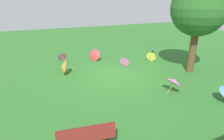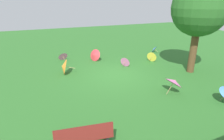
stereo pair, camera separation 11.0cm
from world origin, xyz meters
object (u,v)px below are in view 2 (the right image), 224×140
(shade_tree, at_px, (200,9))
(parasol_orange_0, at_px, (64,66))
(parasol_pink_0, at_px, (174,82))
(parasol_pink_1, at_px, (125,62))
(parasol_red_0, at_px, (94,55))
(park_bench, at_px, (84,137))
(parasol_pink_2, at_px, (63,56))
(parasol_blue_1, at_px, (154,49))
(parasol_yellow_1, at_px, (152,57))

(shade_tree, bearing_deg, parasol_orange_0, -19.61)
(parasol_pink_0, distance_m, parasol_orange_0, 6.04)
(shade_tree, relative_size, parasol_pink_1, 7.59)
(parasol_red_0, xyz_separation_m, parasol_pink_0, (-1.90, 5.98, 0.14))
(park_bench, relative_size, shade_tree, 0.32)
(parasol_pink_2, bearing_deg, parasol_blue_1, 175.11)
(parasol_yellow_1, distance_m, parasol_pink_1, 2.18)
(park_bench, relative_size, parasol_red_0, 1.74)
(shade_tree, height_order, parasol_pink_1, shade_tree)
(parasol_pink_0, relative_size, parasol_blue_1, 1.30)
(parasol_red_0, distance_m, parasol_pink_1, 2.40)
(parasol_blue_1, bearing_deg, parasol_yellow_1, 52.53)
(parasol_orange_0, bearing_deg, parasol_red_0, -144.25)
(park_bench, bearing_deg, parasol_yellow_1, -135.80)
(park_bench, height_order, parasol_red_0, park_bench)
(parasol_yellow_1, bearing_deg, parasol_pink_1, 6.53)
(parasol_orange_0, bearing_deg, parasol_yellow_1, -179.35)
(shade_tree, distance_m, parasol_yellow_1, 4.25)
(parasol_pink_2, bearing_deg, shade_tree, 142.18)
(park_bench, bearing_deg, parasol_pink_0, -157.96)
(shade_tree, height_order, parasol_yellow_1, shade_tree)
(parasol_orange_0, xyz_separation_m, parasol_pink_1, (-3.85, 0.18, -0.14))
(shade_tree, relative_size, parasol_blue_1, 7.37)
(shade_tree, bearing_deg, parasol_yellow_1, -68.79)
(parasol_pink_0, relative_size, parasol_pink_1, 1.34)
(parasol_blue_1, bearing_deg, shade_tree, 83.32)
(parasol_yellow_1, xyz_separation_m, parasol_orange_0, (6.01, 0.07, 0.12))
(parasol_pink_1, bearing_deg, shade_tree, 143.77)
(parasol_orange_0, relative_size, parasol_pink_1, 1.43)
(parasol_orange_0, height_order, parasol_blue_1, parasol_orange_0)
(parasol_pink_1, bearing_deg, parasol_pink_2, -39.20)
(park_bench, distance_m, parasol_pink_0, 5.04)
(parasol_yellow_1, bearing_deg, parasol_blue_1, -127.47)
(parasol_red_0, bearing_deg, parasol_yellow_1, 155.62)
(parasol_orange_0, height_order, parasol_pink_1, parasol_orange_0)
(park_bench, height_order, parasol_pink_0, park_bench)
(park_bench, height_order, parasol_pink_2, park_bench)
(parasol_orange_0, xyz_separation_m, parasol_blue_1, (-7.54, -2.06, -0.19))
(parasol_red_0, height_order, parasol_orange_0, parasol_orange_0)
(parasol_yellow_1, height_order, parasol_orange_0, parasol_orange_0)
(parasol_red_0, distance_m, parasol_pink_2, 2.26)
(park_bench, height_order, parasol_blue_1, park_bench)
(parasol_orange_0, bearing_deg, parasol_pink_1, 177.32)
(park_bench, distance_m, parasol_red_0, 8.35)
(shade_tree, bearing_deg, park_bench, 26.35)
(shade_tree, xyz_separation_m, parasol_orange_0, (7.01, -2.50, -3.12))
(parasol_pink_0, bearing_deg, park_bench, 22.04)
(shade_tree, relative_size, parasol_pink_2, 7.00)
(parasol_red_0, relative_size, parasol_pink_2, 1.30)
(parasol_pink_0, height_order, parasol_blue_1, parasol_pink_0)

